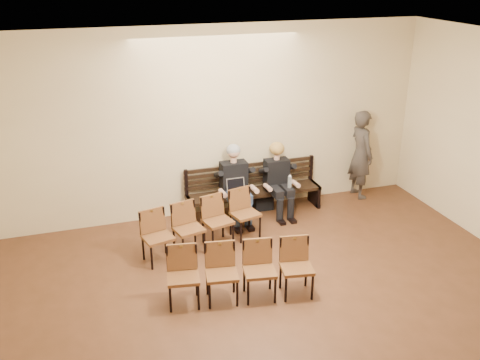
{
  "coord_description": "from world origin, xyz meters",
  "views": [
    {
      "loc": [
        -2.52,
        -4.08,
        4.49
      ],
      "look_at": [
        0.13,
        4.05,
        0.97
      ],
      "focal_mm": 40.0,
      "sensor_mm": 36.0,
      "label": 1
    }
  ],
  "objects_px": {
    "chair_row_back": "(241,273)",
    "passerby": "(361,148)",
    "seated_woman": "(278,181)",
    "laptop": "(238,195)",
    "seated_man": "(235,183)",
    "chair_row_front": "(204,225)",
    "bench": "(254,202)",
    "water_bottle": "(290,188)",
    "bag": "(263,202)"
  },
  "relations": [
    {
      "from": "chair_row_back",
      "to": "passerby",
      "type": "bearing_deg",
      "value": 47.84
    },
    {
      "from": "bag",
      "to": "passerby",
      "type": "relative_size",
      "value": 0.18
    },
    {
      "from": "passerby",
      "to": "chair_row_back",
      "type": "distance_m",
      "value": 4.41
    },
    {
      "from": "seated_woman",
      "to": "laptop",
      "type": "distance_m",
      "value": 0.89
    },
    {
      "from": "water_bottle",
      "to": "seated_man",
      "type": "bearing_deg",
      "value": 166.28
    },
    {
      "from": "seated_woman",
      "to": "chair_row_front",
      "type": "bearing_deg",
      "value": -151.49
    },
    {
      "from": "bench",
      "to": "laptop",
      "type": "distance_m",
      "value": 0.65
    },
    {
      "from": "water_bottle",
      "to": "passerby",
      "type": "xyz_separation_m",
      "value": [
        1.73,
        0.46,
        0.46
      ]
    },
    {
      "from": "laptop",
      "to": "chair_row_back",
      "type": "bearing_deg",
      "value": -113.3
    },
    {
      "from": "chair_row_front",
      "to": "seated_man",
      "type": "bearing_deg",
      "value": 34.14
    },
    {
      "from": "water_bottle",
      "to": "bag",
      "type": "relative_size",
      "value": 0.7
    },
    {
      "from": "bench",
      "to": "water_bottle",
      "type": "distance_m",
      "value": 0.76
    },
    {
      "from": "seated_man",
      "to": "chair_row_front",
      "type": "relative_size",
      "value": 0.69
    },
    {
      "from": "seated_man",
      "to": "chair_row_back",
      "type": "relative_size",
      "value": 0.7
    },
    {
      "from": "laptop",
      "to": "water_bottle",
      "type": "relative_size",
      "value": 1.34
    },
    {
      "from": "seated_man",
      "to": "laptop",
      "type": "relative_size",
      "value": 4.26
    },
    {
      "from": "seated_woman",
      "to": "water_bottle",
      "type": "distance_m",
      "value": 0.28
    },
    {
      "from": "laptop",
      "to": "water_bottle",
      "type": "distance_m",
      "value": 1.0
    },
    {
      "from": "bench",
      "to": "water_bottle",
      "type": "xyz_separation_m",
      "value": [
        0.57,
        -0.36,
        0.35
      ]
    },
    {
      "from": "bag",
      "to": "chair_row_back",
      "type": "height_order",
      "value": "chair_row_back"
    },
    {
      "from": "laptop",
      "to": "water_bottle",
      "type": "bearing_deg",
      "value": -7.98
    },
    {
      "from": "passerby",
      "to": "seated_man",
      "type": "bearing_deg",
      "value": 91.77
    },
    {
      "from": "laptop",
      "to": "passerby",
      "type": "relative_size",
      "value": 0.16
    },
    {
      "from": "laptop",
      "to": "chair_row_front",
      "type": "bearing_deg",
      "value": -145.89
    },
    {
      "from": "passerby",
      "to": "chair_row_front",
      "type": "xyz_separation_m",
      "value": [
        -3.56,
        -1.14,
        -0.61
      ]
    },
    {
      "from": "passerby",
      "to": "chair_row_front",
      "type": "height_order",
      "value": "passerby"
    },
    {
      "from": "seated_woman",
      "to": "passerby",
      "type": "xyz_separation_m",
      "value": [
        1.86,
        0.22,
        0.38
      ]
    },
    {
      "from": "bench",
      "to": "seated_man",
      "type": "xyz_separation_m",
      "value": [
        -0.41,
        -0.12,
        0.5
      ]
    },
    {
      "from": "water_bottle",
      "to": "chair_row_back",
      "type": "distance_m",
      "value": 2.82
    },
    {
      "from": "laptop",
      "to": "water_bottle",
      "type": "height_order",
      "value": "water_bottle"
    },
    {
      "from": "chair_row_back",
      "to": "water_bottle",
      "type": "bearing_deg",
      "value": 62.54
    },
    {
      "from": "seated_man",
      "to": "passerby",
      "type": "distance_m",
      "value": 2.74
    },
    {
      "from": "bag",
      "to": "chair_row_back",
      "type": "distance_m",
      "value": 3.04
    },
    {
      "from": "seated_man",
      "to": "seated_woman",
      "type": "bearing_deg",
      "value": 0.0
    },
    {
      "from": "laptop",
      "to": "bag",
      "type": "height_order",
      "value": "laptop"
    },
    {
      "from": "seated_woman",
      "to": "laptop",
      "type": "bearing_deg",
      "value": -166.24
    },
    {
      "from": "bag",
      "to": "passerby",
      "type": "height_order",
      "value": "passerby"
    },
    {
      "from": "bench",
      "to": "chair_row_front",
      "type": "height_order",
      "value": "chair_row_front"
    },
    {
      "from": "seated_woman",
      "to": "chair_row_back",
      "type": "relative_size",
      "value": 0.63
    },
    {
      "from": "seated_woman",
      "to": "laptop",
      "type": "xyz_separation_m",
      "value": [
        -0.87,
        -0.21,
        -0.08
      ]
    },
    {
      "from": "chair_row_back",
      "to": "bag",
      "type": "bearing_deg",
      "value": 73.09
    },
    {
      "from": "laptop",
      "to": "bag",
      "type": "distance_m",
      "value": 0.9
    },
    {
      "from": "seated_man",
      "to": "water_bottle",
      "type": "height_order",
      "value": "seated_man"
    },
    {
      "from": "water_bottle",
      "to": "chair_row_front",
      "type": "bearing_deg",
      "value": -159.56
    },
    {
      "from": "bench",
      "to": "bag",
      "type": "xyz_separation_m",
      "value": [
        0.22,
        0.1,
        -0.09
      ]
    },
    {
      "from": "chair_row_front",
      "to": "water_bottle",
      "type": "bearing_deg",
      "value": 7.17
    },
    {
      "from": "seated_woman",
      "to": "water_bottle",
      "type": "relative_size",
      "value": 5.15
    },
    {
      "from": "seated_woman",
      "to": "water_bottle",
      "type": "xyz_separation_m",
      "value": [
        0.13,
        -0.24,
        -0.07
      ]
    },
    {
      "from": "chair_row_back",
      "to": "laptop",
      "type": "bearing_deg",
      "value": 82.53
    },
    {
      "from": "bench",
      "to": "laptop",
      "type": "height_order",
      "value": "laptop"
    }
  ]
}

